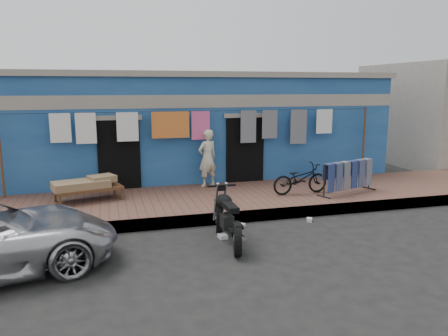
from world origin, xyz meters
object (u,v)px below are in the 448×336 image
at_px(seated_person, 207,158).
at_px(bicycle, 300,175).
at_px(motorcycle, 228,217).
at_px(charpoy, 89,189).
at_px(jeans_rack, 348,177).

xyz_separation_m(seated_person, bicycle, (2.07, -1.47, -0.30)).
distance_m(motorcycle, charpoy, 4.00).
relative_size(bicycle, motorcycle, 0.91).
height_order(seated_person, motorcycle, seated_person).
relative_size(seated_person, motorcycle, 0.97).
distance_m(charpoy, jeans_rack, 6.46).
bearing_deg(charpoy, seated_person, 13.65).
xyz_separation_m(seated_person, motorcycle, (-0.50, -3.79, -0.51)).
distance_m(motorcycle, jeans_rack, 4.32).
bearing_deg(seated_person, bicycle, 122.77).
distance_m(seated_person, jeans_rack, 3.72).
xyz_separation_m(seated_person, jeans_rack, (3.29, -1.71, -0.35)).
height_order(seated_person, jeans_rack, seated_person).
bearing_deg(jeans_rack, motorcycle, -151.32).
bearing_deg(bicycle, jeans_rack, -104.20).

